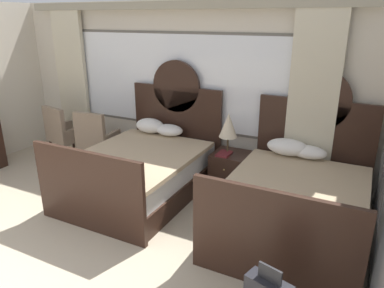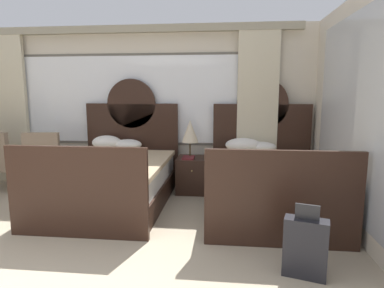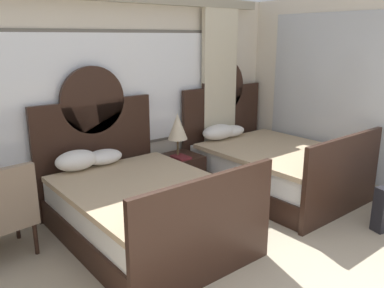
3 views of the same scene
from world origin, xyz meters
name	(u,v)px [view 1 (image 1 of 3)]	position (x,y,z in m)	size (l,w,h in m)	color
wall_back_window	(176,85)	(0.00, 4.26, 1.41)	(6.19, 0.22, 2.70)	beige
bed_near_window	(143,168)	(0.05, 3.14, 0.38)	(1.58, 2.20, 1.82)	black
bed_near_mirror	(295,201)	(2.23, 3.14, 0.38)	(1.58, 2.20, 1.82)	black
nightstand_between_beds	(231,171)	(1.15, 3.84, 0.28)	(0.52, 0.54, 0.57)	black
table_lamp_on_nightstand	(228,126)	(1.10, 3.82, 0.98)	(0.27, 0.27, 0.60)	brown
book_on_nightstand	(224,154)	(1.08, 3.73, 0.58)	(0.18, 0.26, 0.03)	maroon
armchair_by_window_left	(96,137)	(-1.21, 3.61, 0.52)	(0.62, 0.62, 0.98)	#84705B
armchair_by_window_centre	(63,131)	(-1.97, 3.61, 0.52)	(0.66, 0.66, 0.98)	#84705B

